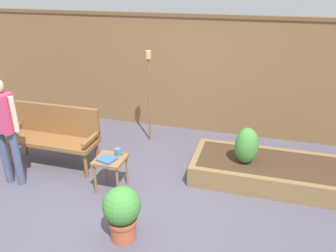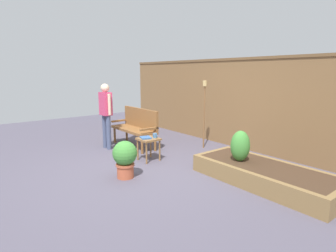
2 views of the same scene
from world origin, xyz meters
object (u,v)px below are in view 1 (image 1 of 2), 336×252
Objects in this scene: cup_on_table at (118,152)px; tiki_torch at (149,80)px; side_table at (110,164)px; book_on_table at (107,159)px; person_by_bench at (4,124)px; garden_bench at (54,131)px; shrub_near_bench at (247,146)px; potted_boxwood at (122,211)px.

tiki_torch is at bearing 92.04° from cup_on_table.
book_on_table is (-0.02, -0.06, 0.10)m from side_table.
book_on_table is 1.47m from person_by_bench.
cup_on_table is at bearing -14.38° from garden_bench.
garden_bench is at bearing 69.07° from person_by_bench.
side_table is 1.91m from shrub_near_bench.
shrub_near_bench is at bearing 39.26° from book_on_table.
potted_boxwood reaches higher than side_table.
potted_boxwood is (0.56, -0.81, -0.12)m from book_on_table.
garden_bench reaches higher than book_on_table.
tiki_torch is 1.05× the size of person_by_bench.
book_on_table is 1.78m from tiki_torch.
garden_bench is 2.19× the size of potted_boxwood.
book_on_table is at bearing -116.07° from cup_on_table.
shrub_near_bench is 0.33× the size of tiki_torch.
garden_bench is at bearing 142.45° from potted_boxwood.
person_by_bench reaches higher than cup_on_table.
tiki_torch is (0.03, 1.67, 0.63)m from book_on_table.
garden_bench is 3.00× the size of side_table.
cup_on_table is 0.08× the size of tiki_torch.
shrub_near_bench is (1.76, 0.72, 0.17)m from side_table.
cup_on_table is 0.57× the size of book_on_table.
book_on_table is at bearing -106.14° from side_table.
person_by_bench reaches higher than shrub_near_bench.
shrub_near_bench is at bearing -27.00° from tiki_torch.
side_table is 1.53m from person_by_bench.
cup_on_table is 0.19× the size of potted_boxwood.
potted_boxwood is at bearing -127.60° from shrub_near_bench.
garden_bench reaches higher than potted_boxwood.
side_table is 2.16× the size of book_on_table.
garden_bench is 1.23m from side_table.
potted_boxwood is 0.42× the size of person_by_bench.
book_on_table is at bearing -156.37° from shrub_near_bench.
potted_boxwood is (1.69, -1.30, -0.17)m from garden_bench.
book_on_table is (1.13, -0.49, -0.05)m from garden_bench.
person_by_bench is at bearing -156.24° from book_on_table.
tiki_torch is (-1.75, 0.89, 0.56)m from shrub_near_bench.
shrub_near_bench reaches higher than side_table.
side_table is 0.90× the size of shrub_near_bench.
cup_on_table is at bearing 59.54° from side_table.
side_table is 0.12m from book_on_table.
tiki_torch reaches higher than book_on_table.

